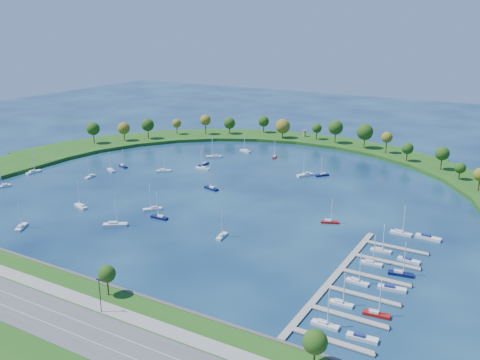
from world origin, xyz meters
The scene contains 39 objects.
ground centered at (0.00, 0.00, 0.00)m, with size 700.00×700.00×0.00m, color #07183F.
south_shoreline centered at (0.03, -122.88, 1.00)m, with size 420.00×43.10×11.60m.
breakwater centered at (-46.33, 48.72, 0.99)m, with size 286.74×247.64×2.00m.
breakwater_trees centered at (-18.85, 89.26, 10.94)m, with size 236.55×93.44×15.39m.
harbor_tower centered at (-10.49, 120.30, 4.37)m, with size 2.60×2.60×4.63m.
dock_system centered at (85.30, -61.00, 0.35)m, with size 24.28×82.00×1.60m.
moored_boat_0 centered at (59.94, -16.91, 0.87)m, with size 7.46×4.63×10.64m.
moored_boat_1 centered at (-41.62, -54.61, 0.91)m, with size 8.55×4.64×12.11m.
moored_boat_2 centered at (24.77, 39.67, 0.95)m, with size 7.13×9.02×13.39m.
moored_boat_3 centered at (-44.97, 8.29, 0.90)m, with size 7.60×6.61×11.63m.
moored_boat_4 centered at (-70.90, -4.88, 0.87)m, with size 7.46×5.11×10.76m.
moored_boat_5 centered at (29.57, -51.29, 0.87)m, with size 3.14×7.49×10.68m.
moored_boat_6 centered at (-28.66, 69.85, 0.89)m, with size 8.08×4.14×11.44m.
moored_boat_7 centered at (-33.64, 30.67, 0.88)m, with size 2.25×7.65×11.20m.
moored_boat_8 centered at (-37.95, 47.79, 0.95)m, with size 9.09×7.13×13.47m.
moored_boat_9 centered at (-44.00, -83.71, 0.91)m, with size 6.00×8.21×11.98m.
moored_boat_10 centered at (-71.75, -19.39, 0.86)m, with size 2.54×7.05×10.15m.
moored_boat_11 centered at (-104.33, -28.84, 0.93)m, with size 2.76×8.69×12.64m.
moored_boat_12 centered at (-29.41, 22.99, 0.91)m, with size 8.43×3.36×12.05m.
moored_boat_13 centered at (32.58, 44.25, 0.88)m, with size 6.35×7.14×11.01m.
moored_boat_14 centered at (-70.68, 4.50, 0.86)m, with size 7.26×4.27×10.30m.
moored_boat_15 centered at (-3.31, -47.71, 0.89)m, with size 7.72×2.32×11.29m.
moored_boat_16 centered at (-12.02, -41.41, 0.90)m, with size 7.34×7.35×11.93m.
moored_boat_17 centered at (-5.81, -4.27, 0.91)m, with size 8.48×4.38×12.01m.
moored_boat_18 centered at (-6.35, 65.93, 0.86)m, with size 4.23×7.16×10.17m.
moored_boat_19 centered at (-13.45, -63.22, 0.97)m, with size 9.34×7.59×13.98m.
moored_boat_20 centered at (-96.89, -52.90, 0.87)m, with size 4.02×7.59×10.74m.
docked_boat_0 centered at (85.53, -88.20, 0.89)m, with size 7.70×2.23×11.29m.
docked_boat_1 centered at (95.98, -89.04, 0.61)m, with size 8.34×3.02×1.67m.
docked_boat_2 centered at (85.54, -75.43, 0.86)m, with size 7.13×2.12×10.43m.
docked_boat_3 centered at (96.03, -76.01, 0.88)m, with size 7.77×2.88×11.17m.
docked_boat_4 centered at (85.54, -60.50, 0.87)m, with size 7.50×2.70×10.81m.
docked_boat_5 centered at (95.98, -59.28, 0.64)m, with size 8.80×3.68×1.74m.
docked_boat_6 centered at (85.53, -45.47, 0.87)m, with size 7.51×2.59×10.85m.
docked_boat_7 centered at (96.02, -48.13, 0.90)m, with size 8.29×3.45×11.81m.
docked_boat_8 centered at (85.54, -33.88, 0.87)m, with size 7.49×3.05×10.69m.
docked_boat_9 centered at (95.99, -36.77, 0.57)m, with size 7.83×2.99×1.56m.
docked_boat_10 centered at (87.92, -14.33, 0.91)m, with size 8.25×2.45×12.07m.
docked_boat_11 centered at (97.86, -13.59, 0.70)m, with size 9.59×3.46×1.92m.
Camera 1 is at (126.90, -205.45, 79.38)m, focal length 38.87 mm.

